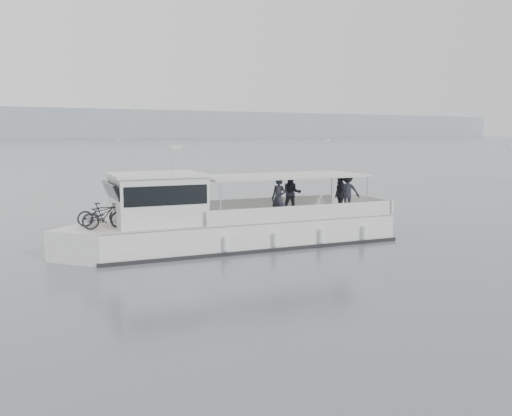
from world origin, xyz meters
TOP-DOWN VIEW (x-y plane):
  - ground at (0.00, 0.00)m, footprint 1400.00×1400.00m
  - tour_boat at (-0.18, -2.90)m, footprint 14.97×5.31m

SIDE VIEW (x-z plane):
  - ground at x=0.00m, z-range 0.00..0.00m
  - tour_boat at x=-0.18m, z-range -2.09..4.14m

